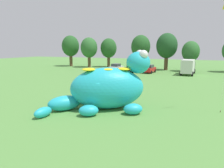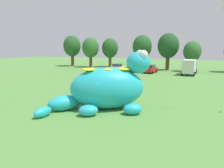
{
  "view_description": "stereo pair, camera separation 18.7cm",
  "coord_description": "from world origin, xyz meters",
  "px_view_note": "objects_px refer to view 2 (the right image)",
  "views": [
    {
      "loc": [
        8.31,
        -15.32,
        5.28
      ],
      "look_at": [
        1.22,
        1.51,
        2.0
      ],
      "focal_mm": 32.68,
      "sensor_mm": 36.0,
      "label": 1
    },
    {
      "loc": [
        8.48,
        -15.25,
        5.28
      ],
      "look_at": [
        1.22,
        1.51,
        2.0
      ],
      "focal_mm": 32.68,
      "sensor_mm": 36.0,
      "label": 2
    }
  ],
  "objects_px": {
    "box_truck": "(190,66)",
    "spectator_near_inflatable": "(120,71)",
    "car_white": "(117,68)",
    "spectator_mid_field": "(111,78)",
    "giant_inflatable_creature": "(107,88)",
    "car_black": "(133,68)",
    "car_red": "(151,69)"
  },
  "relations": [
    {
      "from": "box_truck",
      "to": "spectator_near_inflatable",
      "type": "distance_m",
      "value": 13.91
    },
    {
      "from": "car_white",
      "to": "spectator_near_inflatable",
      "type": "xyz_separation_m",
      "value": [
        3.12,
        -6.55,
        -0.01
      ]
    },
    {
      "from": "car_white",
      "to": "spectator_mid_field",
      "type": "bearing_deg",
      "value": -71.37
    },
    {
      "from": "giant_inflatable_creature",
      "to": "car_white",
      "type": "xyz_separation_m",
      "value": [
        -9.7,
        26.49,
        -1.0
      ]
    },
    {
      "from": "giant_inflatable_creature",
      "to": "car_black",
      "type": "xyz_separation_m",
      "value": [
        -6.06,
        26.45,
        -1.0
      ]
    },
    {
      "from": "car_white",
      "to": "car_black",
      "type": "height_order",
      "value": "same"
    },
    {
      "from": "giant_inflatable_creature",
      "to": "car_white",
      "type": "height_order",
      "value": "giant_inflatable_creature"
    },
    {
      "from": "car_white",
      "to": "box_truck",
      "type": "xyz_separation_m",
      "value": [
        15.09,
        0.51,
        0.74
      ]
    },
    {
      "from": "spectator_near_inflatable",
      "to": "car_white",
      "type": "bearing_deg",
      "value": 115.49
    },
    {
      "from": "car_red",
      "to": "spectator_near_inflatable",
      "type": "height_order",
      "value": "car_red"
    },
    {
      "from": "car_white",
      "to": "car_red",
      "type": "xyz_separation_m",
      "value": [
        7.45,
        0.08,
        0.0
      ]
    },
    {
      "from": "giant_inflatable_creature",
      "to": "box_truck",
      "type": "relative_size",
      "value": 1.3
    },
    {
      "from": "car_white",
      "to": "car_black",
      "type": "bearing_deg",
      "value": -0.61
    },
    {
      "from": "car_white",
      "to": "spectator_mid_field",
      "type": "distance_m",
      "value": 16.37
    },
    {
      "from": "car_red",
      "to": "spectator_mid_field",
      "type": "bearing_deg",
      "value": -98.08
    },
    {
      "from": "car_black",
      "to": "spectator_near_inflatable",
      "type": "distance_m",
      "value": 6.54
    },
    {
      "from": "giant_inflatable_creature",
      "to": "car_black",
      "type": "distance_m",
      "value": 27.16
    },
    {
      "from": "car_white",
      "to": "car_black",
      "type": "xyz_separation_m",
      "value": [
        3.64,
        -0.04,
        0.0
      ]
    },
    {
      "from": "spectator_mid_field",
      "to": "giant_inflatable_creature",
      "type": "bearing_deg",
      "value": -67.87
    },
    {
      "from": "box_truck",
      "to": "giant_inflatable_creature",
      "type": "bearing_deg",
      "value": -101.3
    },
    {
      "from": "car_red",
      "to": "spectator_mid_field",
      "type": "distance_m",
      "value": 15.75
    },
    {
      "from": "car_red",
      "to": "box_truck",
      "type": "height_order",
      "value": "box_truck"
    },
    {
      "from": "car_white",
      "to": "spectator_mid_field",
      "type": "relative_size",
      "value": 2.48
    },
    {
      "from": "giant_inflatable_creature",
      "to": "car_black",
      "type": "bearing_deg",
      "value": 102.9
    },
    {
      "from": "car_white",
      "to": "spectator_near_inflatable",
      "type": "height_order",
      "value": "car_white"
    },
    {
      "from": "car_white",
      "to": "box_truck",
      "type": "relative_size",
      "value": 0.65
    },
    {
      "from": "car_black",
      "to": "box_truck",
      "type": "xyz_separation_m",
      "value": [
        11.45,
        0.54,
        0.74
      ]
    },
    {
      "from": "car_red",
      "to": "spectator_near_inflatable",
      "type": "xyz_separation_m",
      "value": [
        -4.32,
        -6.63,
        -0.01
      ]
    },
    {
      "from": "car_black",
      "to": "spectator_near_inflatable",
      "type": "bearing_deg",
      "value": -94.52
    },
    {
      "from": "car_white",
      "to": "box_truck",
      "type": "distance_m",
      "value": 15.12
    },
    {
      "from": "spectator_mid_field",
      "to": "spectator_near_inflatable",
      "type": "bearing_deg",
      "value": 103.23
    },
    {
      "from": "car_white",
      "to": "spectator_mid_field",
      "type": "xyz_separation_m",
      "value": [
        5.23,
        -15.51,
        -0.01
      ]
    }
  ]
}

